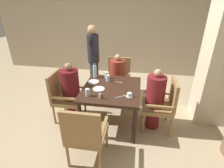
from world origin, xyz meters
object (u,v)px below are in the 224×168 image
object	(u,v)px
chair_right_side	(163,103)
standing_host	(94,58)
chair_left_side	(64,95)
glass_tall_far	(87,92)
chair_near_corner	(85,133)
diner_in_right_chair	(155,99)
teacup_with_saucer	(129,95)
water_bottle	(95,71)
plate_main_left	(99,89)
diner_in_left_chair	(71,92)
glass_tall_mid	(106,75)
plate_main_right	(94,82)
chair_far_side	(118,78)
glass_tall_near	(108,78)
diner_in_far_chair	(117,78)

from	to	relation	value
chair_right_side	standing_host	distance (m)	2.00
chair_left_side	glass_tall_far	size ratio (longest dim) A/B	7.52
chair_left_side	chair_near_corner	bearing A→B (deg)	-53.41
diner_in_right_chair	teacup_with_saucer	distance (m)	0.53
water_bottle	chair_near_corner	bearing A→B (deg)	-81.58
chair_near_corner	plate_main_left	world-z (taller)	chair_near_corner
diner_in_left_chair	water_bottle	xyz separation A→B (m)	(0.36, 0.41, 0.27)
plate_main_left	glass_tall_mid	size ratio (longest dim) A/B	1.60
plate_main_right	teacup_with_saucer	bearing A→B (deg)	-31.53
diner_in_left_chair	chair_right_side	distance (m)	1.67
chair_near_corner	teacup_with_saucer	xyz separation A→B (m)	(0.53, 0.70, 0.25)
plate_main_right	glass_tall_far	xyz separation A→B (m)	(0.04, -0.52, 0.06)
chair_far_side	glass_tall_near	xyz separation A→B (m)	(-0.11, -0.69, 0.28)
water_bottle	glass_tall_far	world-z (taller)	water_bottle
chair_left_side	plate_main_left	world-z (taller)	chair_left_side
plate_main_right	chair_near_corner	bearing A→B (deg)	-81.38
diner_in_far_chair	plate_main_right	world-z (taller)	diner_in_far_chair
diner_in_far_chair	plate_main_left	distance (m)	0.93
plate_main_left	chair_near_corner	bearing A→B (deg)	-89.48
glass_tall_far	standing_host	bearing A→B (deg)	101.06
diner_in_left_chair	diner_in_right_chair	world-z (taller)	diner_in_left_chair
chair_near_corner	water_bottle	world-z (taller)	water_bottle
chair_far_side	plate_main_left	world-z (taller)	chair_far_side
chair_far_side	chair_right_side	size ratio (longest dim) A/B	1.00
chair_far_side	diner_in_far_chair	world-z (taller)	diner_in_far_chair
glass_tall_near	diner_in_left_chair	bearing A→B (deg)	-158.30
teacup_with_saucer	chair_near_corner	bearing A→B (deg)	-127.33
diner_in_left_chair	teacup_with_saucer	bearing A→B (deg)	-12.86
standing_host	glass_tall_near	distance (m)	1.10
diner_in_right_chair	glass_tall_mid	distance (m)	1.03
chair_left_side	chair_right_side	size ratio (longest dim) A/B	1.00
chair_right_side	water_bottle	size ratio (longest dim) A/B	3.41
plate_main_right	water_bottle	xyz separation A→B (m)	(-0.03, 0.23, 0.12)
chair_near_corner	glass_tall_far	xyz separation A→B (m)	(-0.13, 0.61, 0.28)
standing_host	glass_tall_near	world-z (taller)	standing_host
glass_tall_far	diner_in_right_chair	bearing A→B (deg)	17.21
diner_in_left_chair	glass_tall_near	distance (m)	0.73
chair_left_side	water_bottle	size ratio (longest dim) A/B	3.41
diner_in_left_chair	diner_in_far_chair	distance (m)	1.11
chair_left_side	plate_main_left	size ratio (longest dim) A/B	4.70
diner_in_right_chair	glass_tall_near	distance (m)	0.93
diner_in_right_chair	water_bottle	bearing A→B (deg)	160.45
glass_tall_near	water_bottle	bearing A→B (deg)	151.99
chair_far_side	diner_in_left_chair	bearing A→B (deg)	-128.70
chair_left_side	plate_main_right	size ratio (longest dim) A/B	4.70
chair_left_side	diner_in_left_chair	distance (m)	0.16
glass_tall_mid	diner_in_far_chair	bearing A→B (deg)	67.71
diner_in_far_chair	plate_main_right	bearing A→B (deg)	-121.01
chair_left_side	diner_in_right_chair	distance (m)	1.67
chair_far_side	teacup_with_saucer	world-z (taller)	chair_far_side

